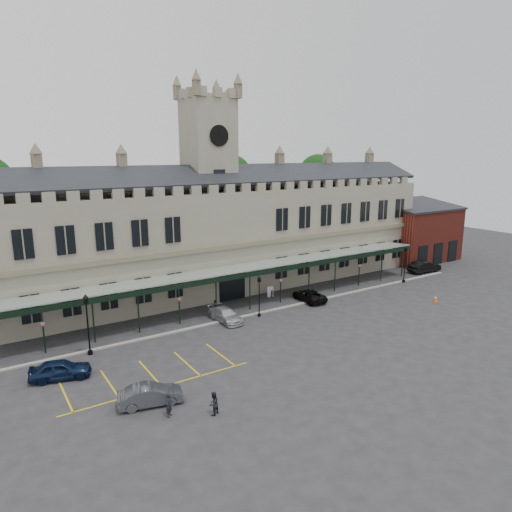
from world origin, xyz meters
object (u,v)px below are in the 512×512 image
traffic_cone (435,299)px  car_taxi (226,315)px  car_right_b (424,267)px  station_building (211,237)px  lamp_post_right (405,261)px  person_b (213,404)px  clock_tower (209,180)px  sign_board (270,292)px  car_left_b (151,395)px  lamp_post_left (87,319)px  car_left_a (60,369)px  person_a (169,405)px  car_van (309,295)px  lamp_post_mid (259,292)px

traffic_cone → car_taxi: 23.78m
car_right_b → station_building: bearing=76.7°
lamp_post_right → person_b: lamp_post_right is taller
clock_tower → sign_board: size_ratio=19.89×
station_building → car_left_b: (-15.47, -21.12, -5.77)m
lamp_post_left → car_left_b: lamp_post_left is taller
car_taxi → car_left_a: bearing=-170.2°
car_left_b → clock_tower: bearing=-22.9°
lamp_post_left → traffic_cone: size_ratio=7.45×
car_left_b → person_b: bearing=-125.3°
station_building → person_a: station_building is taller
car_taxi → car_van: bearing=-0.7°
clock_tower → car_van: 17.49m
lamp_post_mid → station_building: bearing=88.1°
traffic_cone → lamp_post_left: bearing=169.2°
car_taxi → person_a: (-11.05, -12.61, 0.16)m
person_a → person_b: (2.41, -1.33, -0.04)m
station_building → traffic_cone: station_building is taller
lamp_post_mid → lamp_post_right: (22.36, 0.35, 0.30)m
clock_tower → car_left_b: (-15.47, -21.21, -12.41)m
lamp_post_mid → car_right_b: (28.79, 2.17, -1.71)m
sign_board → lamp_post_left: bearing=-155.3°
car_taxi → person_b: person_b is taller
sign_board → person_a: 25.33m
clock_tower → person_b: bearing=-117.1°
car_van → car_taxi: bearing=6.4°
person_b → lamp_post_mid: bearing=-155.6°
car_left_b → person_a: (0.50, -1.96, 0.11)m
clock_tower → car_left_b: bearing=-126.1°
station_building → person_a: size_ratio=37.09×
lamp_post_mid → person_a: size_ratio=2.64×
traffic_cone → car_left_b: size_ratio=0.16×
station_building → car_right_b: station_building is taller
lamp_post_right → sign_board: lamp_post_right is taller
traffic_cone → car_taxi: car_taxi is taller
sign_board → car_left_b: 24.50m
car_left_a → person_b: person_b is taller
car_left_b → car_right_b: car_right_b is taller
car_left_b → station_building: bearing=-23.0°
sign_board → person_a: (-19.14, -16.60, 0.20)m
car_van → lamp_post_left: bearing=6.4°
lamp_post_right → lamp_post_left: bearing=-179.5°
lamp_post_right → car_taxi: lamp_post_right is taller
clock_tower → car_van: bearing=-55.2°
car_right_b → car_left_a: bearing=100.3°
car_left_a → person_a: size_ratio=2.65×
station_building → clock_tower: bearing=90.0°
lamp_post_left → lamp_post_mid: bearing=-0.1°
clock_tower → car_van: clock_tower is taller
lamp_post_right → clock_tower: bearing=153.8°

